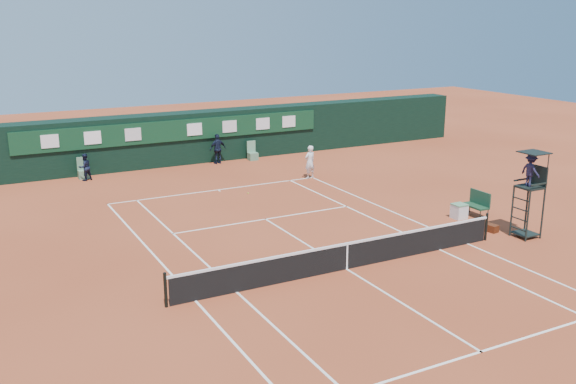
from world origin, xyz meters
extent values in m
plane|color=#A84727|center=(0.00, 0.00, 0.00)|extent=(90.00, 90.00, 0.00)
cube|color=silver|center=(0.00, 11.88, 0.01)|extent=(11.05, 0.08, 0.01)
cube|color=white|center=(5.49, 0.00, 0.01)|extent=(0.08, 23.85, 0.01)
cube|color=white|center=(-5.49, 0.00, 0.01)|extent=(0.08, 23.85, 0.01)
cube|color=white|center=(4.12, 0.00, 0.01)|extent=(0.08, 23.85, 0.01)
cube|color=white|center=(-4.12, 0.00, 0.01)|extent=(0.08, 23.85, 0.01)
cube|color=white|center=(0.00, 6.40, 0.01)|extent=(8.31, 0.08, 0.01)
cube|color=white|center=(0.00, -6.40, 0.01)|extent=(8.31, 0.08, 0.01)
cube|color=silver|center=(0.00, 0.00, 0.01)|extent=(0.08, 12.88, 0.01)
cube|color=silver|center=(0.00, 11.73, 0.01)|extent=(0.08, 0.30, 0.01)
cube|color=black|center=(0.00, 0.00, 0.45)|extent=(12.60, 0.04, 0.90)
cube|color=white|center=(0.00, 0.00, 0.93)|extent=(12.80, 0.06, 0.08)
cube|color=white|center=(0.00, 0.00, 0.46)|extent=(0.06, 0.05, 0.92)
cylinder|color=black|center=(6.40, 0.00, 0.55)|extent=(0.10, 0.10, 1.10)
cylinder|color=black|center=(-6.40, 0.00, 0.55)|extent=(0.10, 0.10, 1.10)
cube|color=black|center=(0.00, 18.75, 1.50)|extent=(40.00, 1.50, 3.00)
cube|color=#0F381F|center=(0.00, 17.94, 2.10)|extent=(18.00, 0.10, 1.20)
cube|color=white|center=(-7.00, 17.87, 2.10)|extent=(0.90, 0.04, 0.70)
cube|color=white|center=(-4.80, 17.87, 2.10)|extent=(0.90, 0.04, 0.70)
cube|color=silver|center=(-2.60, 17.87, 2.10)|extent=(0.90, 0.04, 0.70)
cube|color=white|center=(1.00, 17.87, 2.10)|extent=(0.90, 0.04, 0.70)
cube|color=silver|center=(3.20, 17.87, 2.10)|extent=(0.90, 0.04, 0.70)
cube|color=white|center=(5.40, 17.87, 2.10)|extent=(0.90, 0.04, 0.70)
cube|color=white|center=(7.20, 17.87, 2.10)|extent=(0.90, 0.04, 0.70)
cube|color=#5C8D68|center=(-5.50, 17.45, 0.23)|extent=(0.55, 0.50, 0.46)
cube|color=#548160|center=(-5.50, 17.67, 0.80)|extent=(0.55, 0.06, 0.70)
cube|color=#527E5F|center=(4.50, 17.45, 0.23)|extent=(0.55, 0.50, 0.46)
cube|color=#60926F|center=(4.50, 17.67, 0.80)|extent=(0.55, 0.06, 0.70)
cylinder|color=black|center=(7.66, -0.85, 1.00)|extent=(0.07, 0.07, 2.00)
cylinder|color=black|center=(7.66, -0.05, 1.00)|extent=(0.07, 0.07, 2.00)
cylinder|color=black|center=(8.46, -0.85, 1.00)|extent=(0.07, 0.07, 2.00)
cylinder|color=black|center=(8.46, -0.05, 1.00)|extent=(0.07, 0.07, 2.00)
cube|color=black|center=(8.06, -0.45, 2.04)|extent=(0.85, 0.85, 0.08)
cube|color=black|center=(8.46, -0.45, 2.45)|extent=(0.06, 0.85, 0.80)
cube|color=black|center=(8.06, -0.87, 2.25)|extent=(0.85, 0.05, 0.06)
cube|color=black|center=(8.06, -0.03, 2.25)|extent=(0.85, 0.05, 0.06)
cylinder|color=black|center=(8.46, -0.85, 2.90)|extent=(0.04, 0.04, 1.00)
cylinder|color=black|center=(8.46, -0.05, 2.90)|extent=(0.04, 0.04, 1.00)
cube|color=black|center=(8.11, -0.45, 3.40)|extent=(0.95, 0.95, 0.04)
cube|color=black|center=(8.06, -0.45, 0.15)|extent=(0.80, 0.80, 0.05)
cube|color=black|center=(7.66, -0.45, 0.40)|extent=(0.04, 0.80, 0.04)
cube|color=black|center=(7.66, -0.45, 0.80)|extent=(0.04, 0.80, 0.04)
cube|color=black|center=(7.66, -0.45, 1.20)|extent=(0.04, 0.80, 0.04)
cube|color=black|center=(7.66, -0.45, 1.60)|extent=(0.04, 0.80, 0.04)
imported|color=black|center=(8.01, -0.45, 2.72)|extent=(0.47, 0.82, 1.28)
cube|color=#183D25|center=(8.29, 2.57, 0.45)|extent=(0.55, 1.20, 0.08)
cube|color=#19402B|center=(8.54, 2.57, 0.80)|extent=(0.06, 1.20, 0.60)
cylinder|color=black|center=(8.07, 2.02, 0.20)|extent=(0.04, 0.04, 0.41)
cylinder|color=black|center=(8.51, 2.02, 0.20)|extent=(0.04, 0.04, 0.41)
cylinder|color=black|center=(8.07, 3.12, 0.20)|extent=(0.04, 0.04, 0.41)
cylinder|color=black|center=(8.51, 3.12, 0.20)|extent=(0.04, 0.04, 0.41)
cube|color=black|center=(7.35, 0.80, 0.15)|extent=(0.48, 0.84, 0.30)
cube|color=silver|center=(7.44, 2.63, 0.30)|extent=(0.55, 0.55, 0.60)
cube|color=#5D8E63|center=(7.44, 2.63, 0.62)|extent=(0.57, 0.57, 0.05)
sphere|color=#B1D130|center=(1.04, 10.50, 0.04)|extent=(0.07, 0.07, 0.07)
imported|color=white|center=(5.28, 11.84, 0.90)|extent=(0.73, 0.56, 1.79)
imported|color=black|center=(-5.49, 17.00, 0.73)|extent=(0.85, 0.76, 1.45)
imported|color=black|center=(2.26, 17.51, 0.89)|extent=(1.09, 0.56, 1.78)
camera|label=1|loc=(-11.39, -17.27, 8.37)|focal=40.00mm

